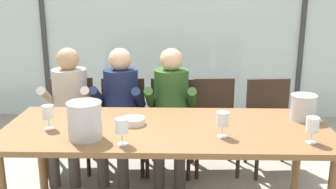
# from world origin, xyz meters

# --- Properties ---
(ground) EXTENTS (14.00, 14.00, 0.00)m
(ground) POSITION_xyz_m (0.00, 1.00, 0.00)
(ground) COLOR #9E9384
(window_glass_panel) EXTENTS (7.58, 0.03, 2.60)m
(window_glass_panel) POSITION_xyz_m (0.00, 2.48, 1.30)
(window_glass_panel) COLOR silver
(window_glass_panel) RESTS_ON ground
(window_mullion_left) EXTENTS (0.06, 0.06, 2.60)m
(window_mullion_left) POSITION_xyz_m (-1.71, 2.46, 1.30)
(window_mullion_left) COLOR #38383D
(window_mullion_left) RESTS_ON ground
(window_mullion_right) EXTENTS (0.06, 0.06, 2.60)m
(window_mullion_right) POSITION_xyz_m (1.71, 2.46, 1.30)
(window_mullion_right) COLOR #38383D
(window_mullion_right) RESTS_ON ground
(hillside_vineyard) EXTENTS (13.58, 2.40, 1.64)m
(hillside_vineyard) POSITION_xyz_m (0.00, 5.60, 0.82)
(hillside_vineyard) COLOR #477A38
(hillside_vineyard) RESTS_ON ground
(dining_table) EXTENTS (2.38, 0.95, 0.73)m
(dining_table) POSITION_xyz_m (0.00, 0.00, 0.66)
(dining_table) COLOR brown
(dining_table) RESTS_ON ground
(chair_near_curtain) EXTENTS (0.47, 0.47, 0.86)m
(chair_near_curtain) POSITION_xyz_m (-0.96, 0.90, 0.50)
(chair_near_curtain) COLOR #332319
(chair_near_curtain) RESTS_ON ground
(chair_left_of_center) EXTENTS (0.47, 0.47, 0.86)m
(chair_left_of_center) POSITION_xyz_m (-0.45, 0.88, 0.50)
(chair_left_of_center) COLOR #332319
(chair_left_of_center) RESTS_ON ground
(chair_center) EXTENTS (0.48, 0.48, 0.86)m
(chair_center) POSITION_xyz_m (0.02, 0.87, 0.50)
(chair_center) COLOR #332319
(chair_center) RESTS_ON ground
(chair_right_of_center) EXTENTS (0.47, 0.47, 0.86)m
(chair_right_of_center) POSITION_xyz_m (0.43, 0.90, 0.50)
(chair_right_of_center) COLOR #332319
(chair_right_of_center) RESTS_ON ground
(chair_near_window_right) EXTENTS (0.48, 0.48, 0.86)m
(chair_near_window_right) POSITION_xyz_m (0.97, 0.89, 0.50)
(chair_near_window_right) COLOR #332319
(chair_near_window_right) RESTS_ON ground
(person_beige_jumper) EXTENTS (0.47, 0.62, 1.18)m
(person_beige_jumper) POSITION_xyz_m (-0.93, 0.75, 0.67)
(person_beige_jumper) COLOR #B7AD9E
(person_beige_jumper) RESTS_ON ground
(person_navy_polo) EXTENTS (0.49, 0.63, 1.18)m
(person_navy_polo) POSITION_xyz_m (-0.46, 0.75, 0.67)
(person_navy_polo) COLOR #192347
(person_navy_polo) RESTS_ON ground
(person_olive_shirt) EXTENTS (0.47, 0.62, 1.18)m
(person_olive_shirt) POSITION_xyz_m (0.02, 0.75, 0.67)
(person_olive_shirt) COLOR #2D5123
(person_olive_shirt) RESTS_ON ground
(ice_bucket_primary) EXTENTS (0.20, 0.20, 0.20)m
(ice_bucket_primary) POSITION_xyz_m (1.04, 0.19, 0.83)
(ice_bucket_primary) COLOR #B7B7BC
(ice_bucket_primary) RESTS_ON dining_table
(ice_bucket_secondary) EXTENTS (0.23, 0.23, 0.25)m
(ice_bucket_secondary) POSITION_xyz_m (-0.54, -0.24, 0.86)
(ice_bucket_secondary) COLOR #B7B7BC
(ice_bucket_secondary) RESTS_ON dining_table
(tasting_bowl) EXTENTS (0.17, 0.17, 0.05)m
(tasting_bowl) POSITION_xyz_m (-0.25, 0.05, 0.75)
(tasting_bowl) COLOR silver
(tasting_bowl) RESTS_ON dining_table
(wine_glass_by_left_taster) EXTENTS (0.08, 0.08, 0.17)m
(wine_glass_by_left_taster) POSITION_xyz_m (0.95, -0.28, 0.84)
(wine_glass_by_left_taster) COLOR silver
(wine_glass_by_left_taster) RESTS_ON dining_table
(wine_glass_near_bucket) EXTENTS (0.08, 0.08, 0.17)m
(wine_glass_near_bucket) POSITION_xyz_m (0.38, -0.19, 0.85)
(wine_glass_near_bucket) COLOR silver
(wine_glass_near_bucket) RESTS_ON dining_table
(wine_glass_center_pour) EXTENTS (0.08, 0.08, 0.17)m
(wine_glass_center_pour) POSITION_xyz_m (-0.85, -0.06, 0.84)
(wine_glass_center_pour) COLOR silver
(wine_glass_center_pour) RESTS_ON dining_table
(wine_glass_by_right_taster) EXTENTS (0.08, 0.08, 0.17)m
(wine_glass_by_right_taster) POSITION_xyz_m (-0.28, -0.34, 0.84)
(wine_glass_by_right_taster) COLOR silver
(wine_glass_by_right_taster) RESTS_ON dining_table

